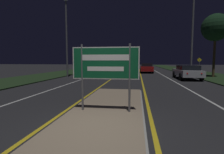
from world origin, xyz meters
name	(u,v)px	position (x,y,z in m)	size (l,w,h in m)	color
ground_plane	(95,132)	(0.00, 0.00, 0.00)	(160.00, 160.00, 0.00)	#232326
median_island	(106,112)	(0.00, 1.51, 0.04)	(2.55, 9.24, 0.10)	#999993
verge_left	(64,73)	(-9.50, 20.00, 0.04)	(5.00, 100.00, 0.08)	#1E3319
verge_right	(203,74)	(9.50, 20.00, 0.04)	(5.00, 100.00, 0.08)	#1E3319
centre_line_yellow_left	(122,71)	(-1.46, 25.00, 0.00)	(0.12, 70.00, 0.01)	gold
centre_line_yellow_right	(140,72)	(1.46, 25.00, 0.00)	(0.12, 70.00, 0.01)	gold
lane_line_white_left	(106,71)	(-4.20, 25.00, 0.00)	(0.12, 70.00, 0.01)	silver
lane_line_white_right	(157,72)	(4.20, 25.00, 0.00)	(0.12, 70.00, 0.01)	silver
edge_line_white_left	(89,71)	(-7.20, 25.00, 0.00)	(0.10, 70.00, 0.01)	silver
edge_line_white_right	(176,72)	(7.20, 25.00, 0.00)	(0.10, 70.00, 0.01)	silver
highway_sign	(105,65)	(0.00, 1.51, 1.62)	(2.20, 0.07, 2.22)	#56565B
streetlight_left_near	(66,23)	(-6.59, 14.18, 5.85)	(0.57, 0.57, 8.66)	#56565B
streetlight_right_near	(193,23)	(6.16, 13.64, 5.28)	(0.46, 0.46, 8.65)	#56565B
car_receding_0	(187,72)	(5.80, 13.61, 0.73)	(1.97, 4.69, 1.34)	#B7B7BC
car_receding_1	(146,68)	(2.39, 22.53, 0.76)	(1.88, 4.84, 1.43)	maroon
car_approaching_0	(109,69)	(-2.36, 16.61, 0.75)	(2.00, 4.75, 1.39)	navy
car_approaching_1	(116,67)	(-2.58, 25.69, 0.79)	(1.92, 4.77, 1.51)	navy
car_approaching_2	(122,65)	(-2.53, 37.44, 0.73)	(1.85, 4.41, 1.39)	maroon
warning_sign	(199,64)	(9.13, 20.37, 1.36)	(0.60, 0.06, 2.11)	#56565B
roadside_palm_right	(216,28)	(9.00, 15.64, 5.17)	(2.80, 2.80, 6.52)	#4C3823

